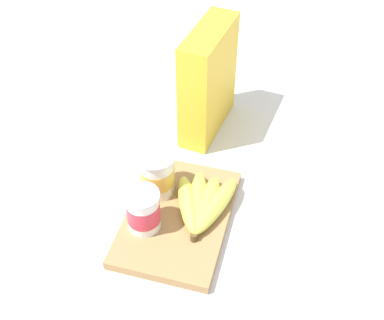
{
  "coord_description": "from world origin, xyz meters",
  "views": [
    {
      "loc": [
        -0.6,
        -0.19,
        0.78
      ],
      "look_at": [
        0.11,
        0.0,
        0.07
      ],
      "focal_mm": 45.82,
      "sensor_mm": 36.0,
      "label": 1
    }
  ],
  "objects_px": {
    "yogurt_cup_back": "(157,174)",
    "banana_bunch": "(202,204)",
    "yogurt_cup_front": "(143,211)",
    "cutting_board": "(178,217)",
    "cereal_box": "(208,81)"
  },
  "relations": [
    {
      "from": "yogurt_cup_back",
      "to": "banana_bunch",
      "type": "distance_m",
      "value": 0.11
    },
    {
      "from": "yogurt_cup_back",
      "to": "yogurt_cup_front",
      "type": "bearing_deg",
      "value": -177.83
    },
    {
      "from": "cutting_board",
      "to": "cereal_box",
      "type": "xyz_separation_m",
      "value": [
        0.31,
        0.02,
        0.12
      ]
    },
    {
      "from": "yogurt_cup_front",
      "to": "yogurt_cup_back",
      "type": "bearing_deg",
      "value": 2.17
    },
    {
      "from": "cereal_box",
      "to": "yogurt_cup_front",
      "type": "xyz_separation_m",
      "value": [
        -0.35,
        0.04,
        -0.07
      ]
    },
    {
      "from": "cutting_board",
      "to": "cereal_box",
      "type": "relative_size",
      "value": 1.13
    },
    {
      "from": "cutting_board",
      "to": "banana_bunch",
      "type": "distance_m",
      "value": 0.06
    },
    {
      "from": "cutting_board",
      "to": "yogurt_cup_back",
      "type": "relative_size",
      "value": 3.03
    },
    {
      "from": "cereal_box",
      "to": "banana_bunch",
      "type": "height_order",
      "value": "cereal_box"
    },
    {
      "from": "cereal_box",
      "to": "yogurt_cup_back",
      "type": "relative_size",
      "value": 2.68
    },
    {
      "from": "cereal_box",
      "to": "yogurt_cup_front",
      "type": "height_order",
      "value": "cereal_box"
    },
    {
      "from": "cutting_board",
      "to": "banana_bunch",
      "type": "xyz_separation_m",
      "value": [
        0.02,
        -0.04,
        0.03
      ]
    },
    {
      "from": "cereal_box",
      "to": "yogurt_cup_back",
      "type": "bearing_deg",
      "value": 178.02
    },
    {
      "from": "cutting_board",
      "to": "banana_bunch",
      "type": "height_order",
      "value": "banana_bunch"
    },
    {
      "from": "yogurt_cup_front",
      "to": "banana_bunch",
      "type": "xyz_separation_m",
      "value": [
        0.07,
        -0.1,
        -0.03
      ]
    }
  ]
}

